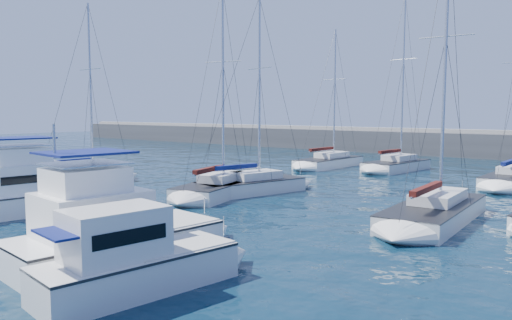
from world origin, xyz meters
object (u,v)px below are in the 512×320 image
Objects in this scene: motor_yacht_stbd_outer at (131,263)px; sailboat_back_b at (397,165)px; sailboat_mid_b at (218,188)px; sailboat_mid_c at (251,186)px; motor_yacht_port_inner at (37,191)px; sailboat_back_a at (329,162)px; sailboat_mid_a at (86,177)px; motor_yacht_stbd_inner at (108,233)px; sailboat_mid_d at (435,212)px.

motor_yacht_stbd_outer is 0.39× the size of sailboat_back_b.
sailboat_mid_c is (0.95, 2.31, -0.00)m from sailboat_mid_b.
sailboat_back_b reaches higher than motor_yacht_port_inner.
sailboat_back_b is at bearing 96.55° from sailboat_mid_c.
sailboat_mid_b reaches higher than motor_yacht_port_inner.
sailboat_mid_b is at bearing 132.11° from motor_yacht_stbd_outer.
sailboat_back_b is (6.69, 1.47, 0.04)m from sailboat_back_a.
sailboat_mid_a is (-7.31, 7.79, -0.60)m from motor_yacht_port_inner.
sailboat_mid_c is at bearing -90.58° from sailboat_back_b.
sailboat_mid_a reaches higher than motor_yacht_stbd_inner.
sailboat_mid_a reaches higher than motor_yacht_stbd_outer.
sailboat_back_a is (-4.26, 17.85, -0.01)m from sailboat_mid_c.
motor_yacht_stbd_inner is at bearing -119.27° from sailboat_mid_d.
motor_yacht_stbd_inner is 0.57× the size of sailboat_back_a.
sailboat_mid_a is 28.61m from sailboat_back_b.
sailboat_back_a is (-10.38, 33.76, -0.62)m from motor_yacht_stbd_inner.
sailboat_back_b is (2.42, 19.32, 0.04)m from sailboat_mid_c.
motor_yacht_stbd_outer is 18.23m from sailboat_mid_b.
motor_yacht_stbd_outer is 37.28m from sailboat_back_b.
motor_yacht_stbd_outer is 0.48× the size of sailboat_mid_c.
sailboat_mid_a is (-22.31, 12.45, -0.41)m from motor_yacht_stbd_outer.
sailboat_mid_d is (3.88, 16.28, -0.43)m from motor_yacht_stbd_outer.
motor_yacht_port_inner is at bearing 169.86° from motor_yacht_stbd_inner.
sailboat_mid_b is 14.30m from sailboat_mid_d.
motor_yacht_stbd_inner is at bearing -70.71° from sailboat_back_a.
motor_yacht_stbd_outer is at bearing -17.53° from motor_yacht_stbd_inner.
sailboat_mid_a is (-19.01, 11.05, -0.60)m from motor_yacht_stbd_inner.
sailboat_mid_b is at bearing 10.22° from sailboat_mid_a.
sailboat_mid_d is 0.89× the size of sailboat_back_b.
motor_yacht_stbd_inner is 0.57× the size of sailboat_mid_a.
sailboat_mid_c is 18.35m from sailboat_back_a.
motor_yacht_stbd_inner is 22.00m from sailboat_mid_a.
sailboat_mid_d is 25.78m from sailboat_back_a.
sailboat_mid_c is at bearing 116.50° from motor_yacht_stbd_inner.
sailboat_mid_c is at bearing 18.82° from sailboat_mid_a.
motor_yacht_port_inner is 11.33m from sailboat_mid_b.
sailboat_mid_c is (5.58, 12.64, -0.61)m from motor_yacht_port_inner.
motor_yacht_stbd_inner is 35.32m from sailboat_back_a.
sailboat_mid_d is (26.19, 3.83, -0.02)m from sailboat_mid_a.
motor_yacht_stbd_outer is 0.46× the size of sailboat_mid_b.
sailboat_mid_d reaches higher than motor_yacht_stbd_inner.
sailboat_back_b is (8.00, 31.96, -0.58)m from motor_yacht_port_inner.
sailboat_back_b is at bearing 82.72° from motor_yacht_port_inner.
sailboat_back_b is at bearing 101.45° from motor_yacht_stbd_inner.
motor_yacht_stbd_inner is 0.59× the size of sailboat_mid_c.
motor_yacht_stbd_outer is at bearing -66.54° from sailboat_back_a.
sailboat_back_b is at bearing 114.58° from sailboat_mid_d.
sailboat_mid_a is 26.46m from sailboat_mid_d.
sailboat_mid_b is (-7.07, 13.59, -0.61)m from motor_yacht_stbd_inner.
sailboat_mid_c is at bearing 125.99° from motor_yacht_stbd_outer.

